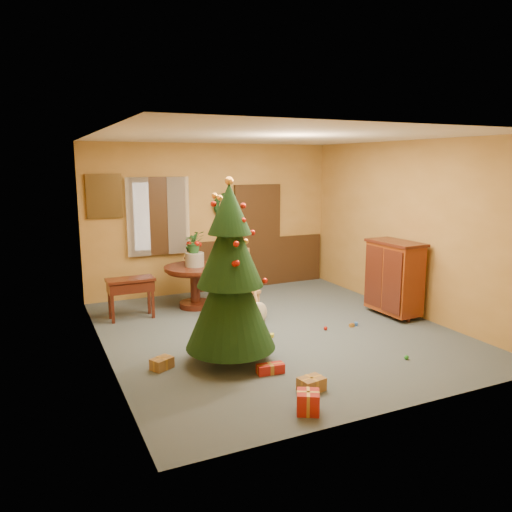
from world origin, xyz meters
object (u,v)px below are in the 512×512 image
chair_near (241,287)px  christmas_tree (230,277)px  writing_desk (131,288)px  dining_table (195,279)px  sideboard (394,276)px

chair_near → christmas_tree: (-0.88, -1.75, 0.62)m
chair_near → writing_desk: (-1.68, 0.64, 0.00)m
dining_table → chair_near: size_ratio=1.14×
christmas_tree → writing_desk: bearing=108.5°
dining_table → christmas_tree: size_ratio=0.46×
dining_table → chair_near: bearing=-57.9°
dining_table → christmas_tree: christmas_tree is taller
dining_table → sideboard: 3.42m
dining_table → writing_desk: 1.18m
dining_table → sideboard: (2.86, -1.86, 0.16)m
dining_table → writing_desk: size_ratio=1.40×
dining_table → sideboard: sideboard is taller
christmas_tree → writing_desk: christmas_tree is taller
dining_table → writing_desk: bearing=-171.0°
chair_near → dining_table: bearing=122.1°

